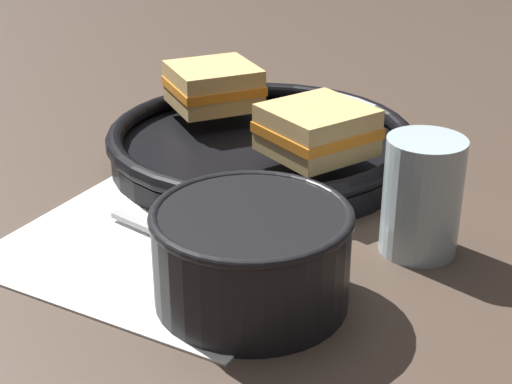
{
  "coord_description": "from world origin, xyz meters",
  "views": [
    {
      "loc": [
        0.39,
        -0.44,
        0.33
      ],
      "look_at": [
        0.01,
        0.04,
        0.04
      ],
      "focal_mm": 55.0,
      "sensor_mm": 36.0,
      "label": 1
    }
  ],
  "objects_px": {
    "sandwich_near_left": "(317,130)",
    "drinking_glass": "(422,196)",
    "spoon": "(213,255)",
    "soup_bowl": "(251,250)",
    "skillet": "(261,145)",
    "sandwich_near_right": "(213,86)"
  },
  "relations": [
    {
      "from": "sandwich_near_left",
      "to": "spoon",
      "type": "bearing_deg",
      "value": -85.02
    },
    {
      "from": "sandwich_near_right",
      "to": "skillet",
      "type": "bearing_deg",
      "value": -14.32
    },
    {
      "from": "drinking_glass",
      "to": "sandwich_near_right",
      "type": "bearing_deg",
      "value": 164.23
    },
    {
      "from": "skillet",
      "to": "drinking_glass",
      "type": "xyz_separation_m",
      "value": [
        0.22,
        -0.06,
        0.03
      ]
    },
    {
      "from": "sandwich_near_left",
      "to": "drinking_glass",
      "type": "distance_m",
      "value": 0.14
    },
    {
      "from": "spoon",
      "to": "sandwich_near_left",
      "type": "xyz_separation_m",
      "value": [
        -0.01,
        0.17,
        0.06
      ]
    },
    {
      "from": "spoon",
      "to": "skillet",
      "type": "distance_m",
      "value": 0.22
    },
    {
      "from": "skillet",
      "to": "sandwich_near_right",
      "type": "relative_size",
      "value": 2.61
    },
    {
      "from": "spoon",
      "to": "drinking_glass",
      "type": "xyz_separation_m",
      "value": [
        0.12,
        0.13,
        0.04
      ]
    },
    {
      "from": "soup_bowl",
      "to": "spoon",
      "type": "relative_size",
      "value": 0.88
    },
    {
      "from": "sandwich_near_left",
      "to": "sandwich_near_right",
      "type": "bearing_deg",
      "value": 165.68
    },
    {
      "from": "spoon",
      "to": "sandwich_near_left",
      "type": "bearing_deg",
      "value": 95.56
    },
    {
      "from": "spoon",
      "to": "skillet",
      "type": "relative_size",
      "value": 0.53
    },
    {
      "from": "soup_bowl",
      "to": "spoon",
      "type": "distance_m",
      "value": 0.07
    },
    {
      "from": "spoon",
      "to": "soup_bowl",
      "type": "bearing_deg",
      "value": -20.41
    },
    {
      "from": "skillet",
      "to": "sandwich_near_left",
      "type": "bearing_deg",
      "value": -14.32
    },
    {
      "from": "sandwich_near_left",
      "to": "drinking_glass",
      "type": "bearing_deg",
      "value": -17.55
    },
    {
      "from": "spoon",
      "to": "skillet",
      "type": "xyz_separation_m",
      "value": [
        -0.1,
        0.19,
        0.01
      ]
    },
    {
      "from": "soup_bowl",
      "to": "sandwich_near_right",
      "type": "bearing_deg",
      "value": 136.0
    },
    {
      "from": "soup_bowl",
      "to": "drinking_glass",
      "type": "height_order",
      "value": "drinking_glass"
    },
    {
      "from": "soup_bowl",
      "to": "skillet",
      "type": "relative_size",
      "value": 0.46
    },
    {
      "from": "sandwich_near_left",
      "to": "sandwich_near_right",
      "type": "height_order",
      "value": "same"
    }
  ]
}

